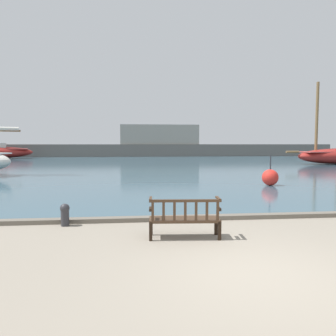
{
  "coord_description": "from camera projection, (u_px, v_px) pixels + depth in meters",
  "views": [
    {
      "loc": [
        -2.03,
        -5.1,
        2.16
      ],
      "look_at": [
        -0.45,
        10.0,
        1.0
      ],
      "focal_mm": 35.0,
      "sensor_mm": 36.0,
      "label": 1
    }
  ],
  "objects": [
    {
      "name": "park_bench",
      "position": [
        185.0,
        218.0,
        7.42
      ],
      "size": [
        1.63,
        0.64,
        0.92
      ],
      "color": "black",
      "rests_on": "ground"
    },
    {
      "name": "far_breakwater",
      "position": [
        149.0,
        147.0,
        51.32
      ],
      "size": [
        59.58,
        2.4,
        5.02
      ],
      "color": "#66605B",
      "rests_on": "ground"
    },
    {
      "name": "quay_edge_kerb",
      "position": [
        206.0,
        217.0,
        9.25
      ],
      "size": [
        40.0,
        0.3,
        0.12
      ],
      "primitive_type": "cube",
      "color": "#675F54",
      "rests_on": "ground"
    },
    {
      "name": "ground_plane",
      "position": [
        257.0,
        273.0,
        5.44
      ],
      "size": [
        160.0,
        160.0,
        0.0
      ],
      "primitive_type": "plane",
      "color": "gray"
    },
    {
      "name": "channel_buoy",
      "position": [
        270.0,
        177.0,
        16.03
      ],
      "size": [
        0.8,
        0.8,
        1.5
      ],
      "color": "red",
      "rests_on": "harbor_water"
    },
    {
      "name": "mooring_bollard",
      "position": [
        65.0,
        213.0,
        8.53
      ],
      "size": [
        0.25,
        0.25,
        0.59
      ],
      "color": "#2D2D33",
      "rests_on": "ground"
    },
    {
      "name": "harbor_water",
      "position": [
        147.0,
        157.0,
        49.07
      ],
      "size": [
        100.0,
        80.0,
        0.08
      ],
      "primitive_type": "cube",
      "color": "#385666",
      "rests_on": "ground"
    }
  ]
}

